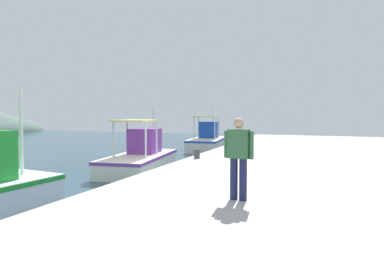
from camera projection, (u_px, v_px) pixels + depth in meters
quay_pier at (316, 181)px, 10.43m from camera, size 36.00×10.00×0.80m
fishing_boat_third at (141, 157)px, 14.63m from camera, size 5.52×2.94×2.98m
fishing_boat_fourth at (208, 141)px, 23.36m from camera, size 5.65×2.84×3.23m
fisherman_standing at (239, 154)px, 6.58m from camera, size 0.27×0.64×1.72m
mooring_bollard_second at (197, 154)px, 12.90m from camera, size 0.25×0.25×0.39m
mooring_bollard_third at (235, 140)px, 19.02m from camera, size 0.27×0.27×0.54m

